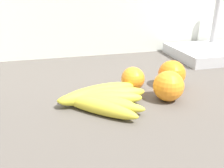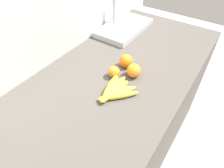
{
  "view_description": "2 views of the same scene",
  "coord_description": "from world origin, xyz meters",
  "px_view_note": "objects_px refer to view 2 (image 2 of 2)",
  "views": [
    {
      "loc": [
        -0.29,
        -0.59,
        1.17
      ],
      "look_at": [
        -0.15,
        -0.04,
        0.94
      ],
      "focal_mm": 38.72,
      "sensor_mm": 36.0,
      "label": 1
    },
    {
      "loc": [
        -0.77,
        -0.46,
        1.61
      ],
      "look_at": [
        -0.17,
        -0.05,
        0.93
      ],
      "focal_mm": 31.81,
      "sensor_mm": 36.0,
      "label": 2
    }
  ],
  "objects_px": {
    "orange_back_left": "(126,61)",
    "orange_far_right": "(114,72)",
    "banana_bunch": "(114,91)",
    "sink_basin": "(124,27)",
    "orange_back_right": "(134,71)"
  },
  "relations": [
    {
      "from": "banana_bunch",
      "to": "orange_far_right",
      "type": "distance_m",
      "value": 0.13
    },
    {
      "from": "banana_bunch",
      "to": "orange_back_right",
      "type": "relative_size",
      "value": 2.87
    },
    {
      "from": "orange_back_left",
      "to": "orange_far_right",
      "type": "distance_m",
      "value": 0.11
    },
    {
      "from": "banana_bunch",
      "to": "orange_back_left",
      "type": "relative_size",
      "value": 2.87
    },
    {
      "from": "orange_back_left",
      "to": "orange_back_right",
      "type": "distance_m",
      "value": 0.09
    },
    {
      "from": "banana_bunch",
      "to": "sink_basin",
      "type": "xyz_separation_m",
      "value": [
        0.59,
        0.31,
        0.0
      ]
    },
    {
      "from": "sink_basin",
      "to": "orange_far_right",
      "type": "bearing_deg",
      "value": -154.2
    },
    {
      "from": "orange_far_right",
      "to": "sink_basin",
      "type": "height_order",
      "value": "sink_basin"
    },
    {
      "from": "banana_bunch",
      "to": "sink_basin",
      "type": "bearing_deg",
      "value": 27.74
    },
    {
      "from": "orange_far_right",
      "to": "banana_bunch",
      "type": "bearing_deg",
      "value": -144.51
    },
    {
      "from": "orange_far_right",
      "to": "sink_basin",
      "type": "bearing_deg",
      "value": 25.8
    },
    {
      "from": "banana_bunch",
      "to": "orange_back_left",
      "type": "distance_m",
      "value": 0.23
    },
    {
      "from": "orange_back_right",
      "to": "orange_far_right",
      "type": "height_order",
      "value": "orange_back_right"
    },
    {
      "from": "banana_bunch",
      "to": "sink_basin",
      "type": "relative_size",
      "value": 0.51
    },
    {
      "from": "sink_basin",
      "to": "orange_back_right",
      "type": "bearing_deg",
      "value": -142.48
    }
  ]
}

